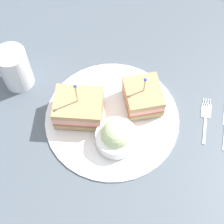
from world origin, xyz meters
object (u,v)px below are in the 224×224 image
Objects in this scene: fork at (206,115)px; drink_glass at (15,70)px; plate at (112,117)px; sandwich_half_back at (79,108)px; sandwich_half_front at (143,97)px; coleslaw_bowl at (116,136)px.

drink_glass is at bearing -154.59° from fork.
plate is 24.22cm from drink_glass.
sandwich_half_front is at bearing 49.89° from sandwich_half_back.
coleslaw_bowl reaches higher than fork.
sandwich_half_back is (-9.13, -10.84, 0.27)cm from sandwich_half_front.
sandwich_half_back reaches higher than drink_glass.
drink_glass is (-23.25, -5.43, 4.07)cm from plate.
coleslaw_bowl is at bearing -84.08° from sandwich_half_front.
sandwich_half_back is 17.35cm from drink_glass.
sandwich_half_front reaches higher than plate.
plate is 7.82cm from sandwich_half_back.
fork is (22.12, 17.15, -3.44)cm from sandwich_half_back.
sandwich_half_front reaches higher than coleslaw_bowl.
plate is 2.58× the size of sandwich_half_front.
sandwich_half_back is (-5.99, -3.87, 3.20)cm from plate.
plate reaches higher than fork.
sandwich_half_front is (3.14, 6.97, 2.93)cm from plate.
plate is at bearing 32.86° from sandwich_half_back.
drink_glass is at bearing -166.85° from plate.
fork is at bearing 25.41° from drink_glass.
sandwich_half_back reaches higher than fork.
sandwich_half_front is 1.06× the size of fork.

